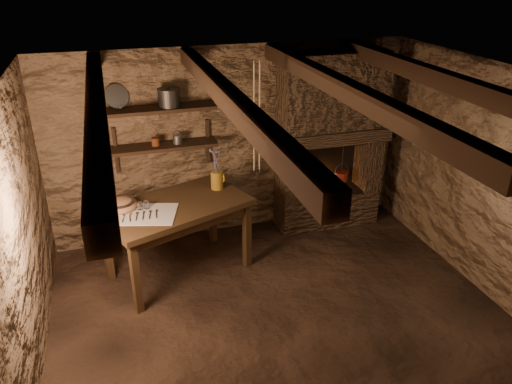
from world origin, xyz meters
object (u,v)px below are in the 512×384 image
object	(u,v)px
work_table	(178,236)
stoneware_jug	(217,172)
red_pot	(341,175)
wooden_bowl	(120,205)
iron_stockpot	(169,98)

from	to	relation	value
work_table	stoneware_jug	size ratio (longest dim) A/B	3.55
work_table	stoneware_jug	xyz separation A→B (m)	(0.53, 0.26, 0.62)
red_pot	work_table	bearing A→B (deg)	-165.63
red_pot	stoneware_jug	bearing A→B (deg)	-169.51
wooden_bowl	red_pot	world-z (taller)	red_pot
work_table	iron_stockpot	distance (m)	1.56
wooden_bowl	iron_stockpot	bearing A→B (deg)	43.83
work_table	iron_stockpot	size ratio (longest dim) A/B	7.10
work_table	red_pot	world-z (taller)	red_pot
stoneware_jug	wooden_bowl	size ratio (longest dim) A/B	1.33
wooden_bowl	iron_stockpot	size ratio (longest dim) A/B	1.50
red_pot	iron_stockpot	bearing A→B (deg)	176.84
stoneware_jug	iron_stockpot	distance (m)	0.99
wooden_bowl	red_pot	xyz separation A→B (m)	(2.85, 0.53, -0.23)
stoneware_jug	wooden_bowl	distance (m)	1.14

